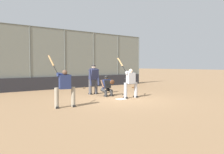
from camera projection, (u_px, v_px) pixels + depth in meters
ground_plane at (121, 99)px, 10.75m from camera, size 160.00×160.00×0.00m
home_plate_marker at (121, 99)px, 10.75m from camera, size 0.43×0.43×0.01m
backstop_fence at (65, 58)px, 15.79m from camera, size 14.79×0.08×4.28m
padding_wall at (66, 82)px, 15.81m from camera, size 14.42×0.18×0.88m
bleachers_beyond at (48, 82)px, 17.35m from camera, size 10.30×1.95×1.16m
batter_at_plate at (131, 82)px, 11.15m from camera, size 0.95×0.66×2.06m
catcher_behind_plate at (107, 85)px, 11.84m from camera, size 0.59×0.69×1.12m
umpire_home at (94, 79)px, 12.57m from camera, size 0.69×0.42×1.70m
batter_on_deck at (65, 87)px, 8.60m from camera, size 0.91×0.73×2.07m
spare_bat_near_backstop at (84, 88)px, 16.05m from camera, size 0.51×0.69×0.07m
fielding_glove_on_dirt at (133, 87)px, 16.13m from camera, size 0.28×0.21×0.10m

